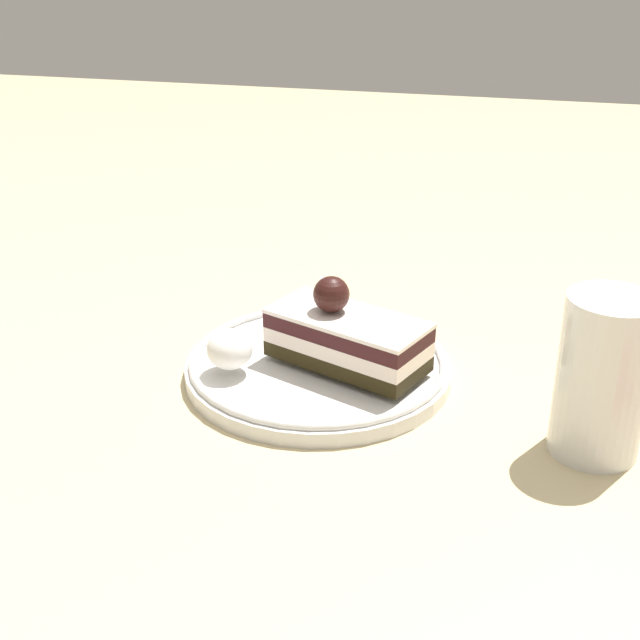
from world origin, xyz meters
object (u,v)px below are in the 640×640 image
fork (318,308)px  cake_slice (346,336)px  drink_glass_near (601,386)px  dessert_plate (320,366)px  whipped_cream_dollop (230,349)px

fork → cake_slice: bearing=-152.3°
drink_glass_near → dessert_plate: bearing=75.5°
cake_slice → fork: (0.08, 0.04, -0.02)m
dessert_plate → cake_slice: (-0.00, -0.02, 0.03)m
cake_slice → drink_glass_near: drink_glass_near is taller
drink_glass_near → whipped_cream_dollop: bearing=86.1°
cake_slice → fork: cake_slice is taller
whipped_cream_dollop → drink_glass_near: (-0.02, -0.25, 0.02)m
cake_slice → whipped_cream_dollop: cake_slice is taller
cake_slice → whipped_cream_dollop: bearing=110.7°
cake_slice → fork: bearing=27.7°
fork → drink_glass_near: (-0.13, -0.22, 0.03)m
dessert_plate → fork: size_ratio=1.71×
dessert_plate → whipped_cream_dollop: size_ratio=5.99×
drink_glass_near → cake_slice: bearing=74.9°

